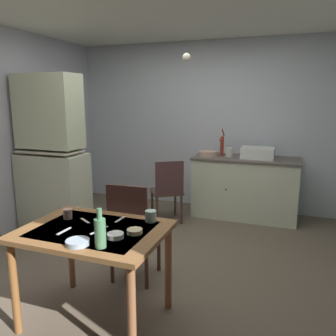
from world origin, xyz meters
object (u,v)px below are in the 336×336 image
(dining_table, at_px, (94,242))
(chair_far_side, at_px, (132,231))
(hand_pump, at_px, (222,144))
(mug_dark, at_px, (151,216))
(sink_basin, at_px, (258,153))
(hutch_cabinet, at_px, (52,159))
(glass_bottle, at_px, (100,232))
(mixing_bowl_counter, at_px, (208,153))
(serving_bowl_wide, at_px, (115,236))
(chair_by_counter, at_px, (168,190))

(dining_table, relative_size, chair_far_side, 1.11)
(hand_pump, height_order, mug_dark, hand_pump)
(sink_basin, bearing_deg, hutch_cabinet, -152.22)
(dining_table, height_order, glass_bottle, glass_bottle)
(sink_basin, height_order, chair_far_side, sink_basin)
(hutch_cabinet, bearing_deg, mixing_bowl_counter, 35.25)
(sink_basin, bearing_deg, serving_bowl_wide, -103.46)
(mixing_bowl_counter, height_order, chair_far_side, chair_far_side)
(sink_basin, xyz_separation_m, mug_dark, (-0.58, -2.48, -0.16))
(sink_basin, bearing_deg, hand_pump, 174.96)
(serving_bowl_wide, bearing_deg, sink_basin, 76.54)
(mixing_bowl_counter, xyz_separation_m, serving_bowl_wide, (0.01, -2.80, -0.14))
(mug_dark, distance_m, glass_bottle, 0.55)
(serving_bowl_wide, bearing_deg, dining_table, 158.83)
(chair_by_counter, bearing_deg, hutch_cabinet, -153.06)
(serving_bowl_wide, height_order, mug_dark, mug_dark)
(mug_dark, bearing_deg, glass_bottle, -102.83)
(chair_far_side, distance_m, mug_dark, 0.55)
(mixing_bowl_counter, xyz_separation_m, mug_dark, (0.12, -2.43, -0.11))
(hand_pump, bearing_deg, dining_table, -98.11)
(mixing_bowl_counter, bearing_deg, glass_bottle, -90.12)
(chair_far_side, distance_m, chair_by_counter, 1.55)
(dining_table, bearing_deg, chair_by_counter, 95.33)
(serving_bowl_wide, bearing_deg, chair_far_side, 107.11)
(dining_table, height_order, chair_by_counter, chair_by_counter)
(chair_far_side, bearing_deg, serving_bowl_wide, -72.89)
(hand_pump, distance_m, serving_bowl_wide, 2.91)
(sink_basin, distance_m, dining_table, 2.92)
(dining_table, bearing_deg, mug_dark, 40.05)
(sink_basin, bearing_deg, mixing_bowl_counter, -175.87)
(hutch_cabinet, relative_size, chair_far_side, 2.09)
(chair_by_counter, bearing_deg, serving_bowl_wide, -79.10)
(chair_by_counter, relative_size, serving_bowl_wide, 7.60)
(glass_bottle, bearing_deg, dining_table, 130.21)
(chair_far_side, bearing_deg, glass_bottle, -76.99)
(mixing_bowl_counter, bearing_deg, mug_dark, -87.27)
(chair_far_side, bearing_deg, chair_by_counter, 97.95)
(mixing_bowl_counter, bearing_deg, hand_pump, 28.00)
(chair_far_side, distance_m, serving_bowl_wide, 0.78)
(hutch_cabinet, relative_size, serving_bowl_wide, 17.15)
(chair_by_counter, xyz_separation_m, mug_dark, (0.54, -1.87, 0.32))
(glass_bottle, bearing_deg, sink_basin, 76.96)
(hutch_cabinet, relative_size, mug_dark, 22.66)
(mixing_bowl_counter, distance_m, chair_by_counter, 0.83)
(mixing_bowl_counter, xyz_separation_m, glass_bottle, (-0.01, -2.96, -0.05))
(mixing_bowl_counter, distance_m, mug_dark, 2.43)
(sink_basin, distance_m, chair_by_counter, 1.36)
(mug_dark, bearing_deg, hand_pump, 88.57)
(hand_pump, xyz_separation_m, dining_table, (-0.40, -2.81, -0.39))
(chair_far_side, distance_m, glass_bottle, 0.96)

